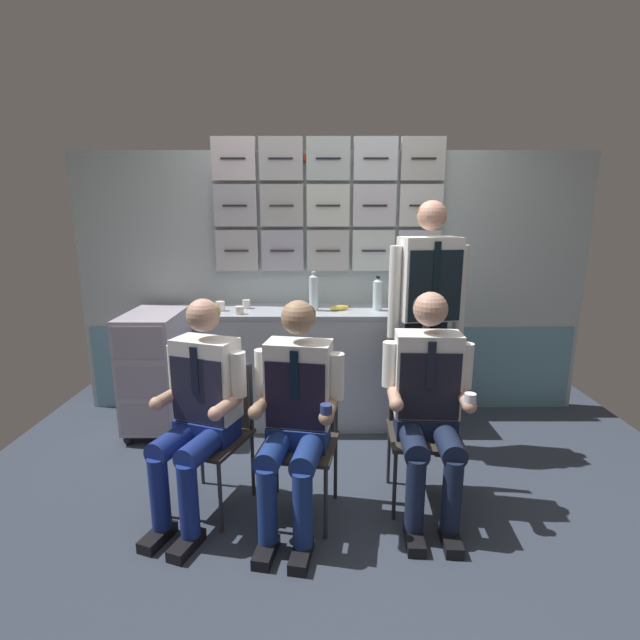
{
  "coord_description": "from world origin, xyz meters",
  "views": [
    {
      "loc": [
        -0.1,
        -2.51,
        1.67
      ],
      "look_at": [
        -0.1,
        0.32,
        1.02
      ],
      "focal_mm": 26.26,
      "sensor_mm": 36.0,
      "label": 1
    }
  ],
  "objects_px": {
    "folding_chair_left": "(216,418)",
    "crew_member_left": "(198,403)",
    "paper_cup_tan": "(246,304)",
    "folding_chair_near_trolley": "(422,415)",
    "snack_banana": "(339,308)",
    "crew_member_near_trolley": "(428,396)",
    "crew_member_center": "(295,408)",
    "crew_member_standing": "(427,305)",
    "folding_chair_center": "(302,423)",
    "water_bottle_short": "(313,292)",
    "service_trolley": "(156,368)"
  },
  "relations": [
    {
      "from": "crew_member_left",
      "to": "crew_member_near_trolley",
      "type": "bearing_deg",
      "value": 2.01
    },
    {
      "from": "folding_chair_left",
      "to": "crew_member_left",
      "type": "height_order",
      "value": "crew_member_left"
    },
    {
      "from": "crew_member_center",
      "to": "folding_chair_near_trolley",
      "type": "height_order",
      "value": "crew_member_center"
    },
    {
      "from": "folding_chair_center",
      "to": "paper_cup_tan",
      "type": "xyz_separation_m",
      "value": [
        -0.48,
        1.19,
        0.46
      ]
    },
    {
      "from": "crew_member_left",
      "to": "water_bottle_short",
      "type": "distance_m",
      "value": 1.4
    },
    {
      "from": "folding_chair_left",
      "to": "water_bottle_short",
      "type": "xyz_separation_m",
      "value": [
        0.55,
        1.05,
        0.57
      ]
    },
    {
      "from": "folding_chair_left",
      "to": "crew_member_near_trolley",
      "type": "bearing_deg",
      "value": -5.12
    },
    {
      "from": "crew_member_near_trolley",
      "to": "folding_chair_near_trolley",
      "type": "bearing_deg",
      "value": 86.99
    },
    {
      "from": "folding_chair_near_trolley",
      "to": "snack_banana",
      "type": "height_order",
      "value": "snack_banana"
    },
    {
      "from": "folding_chair_left",
      "to": "folding_chair_near_trolley",
      "type": "xyz_separation_m",
      "value": [
        1.21,
        0.05,
        0.0
      ]
    },
    {
      "from": "folding_chair_center",
      "to": "crew_member_center",
      "type": "xyz_separation_m",
      "value": [
        -0.03,
        -0.16,
        0.16
      ]
    },
    {
      "from": "service_trolley",
      "to": "crew_member_standing",
      "type": "relative_size",
      "value": 0.53
    },
    {
      "from": "crew_member_standing",
      "to": "paper_cup_tan",
      "type": "bearing_deg",
      "value": 158.39
    },
    {
      "from": "service_trolley",
      "to": "folding_chair_center",
      "type": "height_order",
      "value": "service_trolley"
    },
    {
      "from": "folding_chair_left",
      "to": "water_bottle_short",
      "type": "bearing_deg",
      "value": 62.23
    },
    {
      "from": "crew_member_left",
      "to": "water_bottle_short",
      "type": "relative_size",
      "value": 4.06
    },
    {
      "from": "crew_member_standing",
      "to": "snack_banana",
      "type": "xyz_separation_m",
      "value": [
        -0.58,
        0.44,
        -0.11
      ]
    },
    {
      "from": "folding_chair_left",
      "to": "paper_cup_tan",
      "type": "xyz_separation_m",
      "value": [
        0.02,
        1.12,
        0.46
      ]
    },
    {
      "from": "water_bottle_short",
      "to": "paper_cup_tan",
      "type": "relative_size",
      "value": 4.42
    },
    {
      "from": "snack_banana",
      "to": "folding_chair_near_trolley",
      "type": "bearing_deg",
      "value": -65.39
    },
    {
      "from": "folding_chair_center",
      "to": "folding_chair_near_trolley",
      "type": "relative_size",
      "value": 1.0
    },
    {
      "from": "crew_member_standing",
      "to": "paper_cup_tan",
      "type": "xyz_separation_m",
      "value": [
        -1.31,
        0.52,
        -0.09
      ]
    },
    {
      "from": "folding_chair_near_trolley",
      "to": "snack_banana",
      "type": "bearing_deg",
      "value": 114.61
    },
    {
      "from": "folding_chair_center",
      "to": "crew_member_near_trolley",
      "type": "distance_m",
      "value": 0.72
    },
    {
      "from": "crew_member_left",
      "to": "snack_banana",
      "type": "xyz_separation_m",
      "value": [
        0.81,
        1.19,
        0.28
      ]
    },
    {
      "from": "crew_member_left",
      "to": "paper_cup_tan",
      "type": "relative_size",
      "value": 17.95
    },
    {
      "from": "service_trolley",
      "to": "folding_chair_center",
      "type": "distance_m",
      "value": 1.53
    },
    {
      "from": "crew_member_center",
      "to": "service_trolley",
      "type": "bearing_deg",
      "value": 134.6
    },
    {
      "from": "crew_member_center",
      "to": "crew_member_standing",
      "type": "relative_size",
      "value": 0.7
    },
    {
      "from": "crew_member_left",
      "to": "paper_cup_tan",
      "type": "distance_m",
      "value": 1.31
    },
    {
      "from": "folding_chair_center",
      "to": "folding_chair_near_trolley",
      "type": "distance_m",
      "value": 0.72
    },
    {
      "from": "folding_chair_near_trolley",
      "to": "snack_banana",
      "type": "distance_m",
      "value": 1.18
    },
    {
      "from": "folding_chair_left",
      "to": "service_trolley",
      "type": "bearing_deg",
      "value": 125.62
    },
    {
      "from": "folding_chair_center",
      "to": "water_bottle_short",
      "type": "xyz_separation_m",
      "value": [
        0.05,
        1.11,
        0.57
      ]
    },
    {
      "from": "folding_chair_near_trolley",
      "to": "crew_member_near_trolley",
      "type": "height_order",
      "value": "crew_member_near_trolley"
    },
    {
      "from": "service_trolley",
      "to": "crew_member_standing",
      "type": "bearing_deg",
      "value": -9.27
    },
    {
      "from": "water_bottle_short",
      "to": "paper_cup_tan",
      "type": "bearing_deg",
      "value": 172.02
    },
    {
      "from": "crew_member_near_trolley",
      "to": "crew_member_center",
      "type": "bearing_deg",
      "value": -170.71
    },
    {
      "from": "folding_chair_left",
      "to": "crew_member_standing",
      "type": "xyz_separation_m",
      "value": [
        1.33,
        0.6,
        0.55
      ]
    },
    {
      "from": "snack_banana",
      "to": "crew_member_near_trolley",
      "type": "bearing_deg",
      "value": -68.83
    },
    {
      "from": "crew_member_near_trolley",
      "to": "paper_cup_tan",
      "type": "relative_size",
      "value": 18.37
    },
    {
      "from": "crew_member_left",
      "to": "snack_banana",
      "type": "distance_m",
      "value": 1.47
    },
    {
      "from": "service_trolley",
      "to": "crew_member_near_trolley",
      "type": "relative_size",
      "value": 0.75
    },
    {
      "from": "folding_chair_center",
      "to": "paper_cup_tan",
      "type": "bearing_deg",
      "value": 112.15
    },
    {
      "from": "service_trolley",
      "to": "folding_chair_left",
      "type": "xyz_separation_m",
      "value": [
        0.66,
        -0.93,
        0.01
      ]
    },
    {
      "from": "paper_cup_tan",
      "to": "snack_banana",
      "type": "distance_m",
      "value": 0.74
    },
    {
      "from": "crew_member_center",
      "to": "snack_banana",
      "type": "xyz_separation_m",
      "value": [
        0.28,
        1.27,
        0.28
      ]
    },
    {
      "from": "folding_chair_near_trolley",
      "to": "water_bottle_short",
      "type": "height_order",
      "value": "water_bottle_short"
    },
    {
      "from": "folding_chair_center",
      "to": "folding_chair_near_trolley",
      "type": "xyz_separation_m",
      "value": [
        0.71,
        0.12,
        0.0
      ]
    },
    {
      "from": "paper_cup_tan",
      "to": "folding_chair_near_trolley",
      "type": "bearing_deg",
      "value": -41.98
    }
  ]
}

